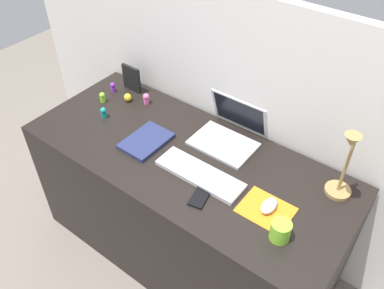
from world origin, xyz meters
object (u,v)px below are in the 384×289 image
mouse (269,206)px  toy_figurine_purple (113,87)px  toy_figurine_pink (146,98)px  toy_figurine_lime (102,97)px  toy_figurine_yellow (128,97)px  laptop (231,130)px  cell_phone (200,196)px  picture_frame (132,79)px  coffee_mug (280,231)px  desk_lamp (345,167)px  toy_figurine_teal (104,112)px  notebook_pad (146,141)px  keyboard (200,174)px

mouse → toy_figurine_purple: (-1.12, 0.23, 0.01)m
toy_figurine_pink → toy_figurine_lime: toy_figurine_pink is taller
toy_figurine_yellow → toy_figurine_purple: (-0.13, 0.02, 0.01)m
laptop → toy_figurine_lime: size_ratio=5.17×
cell_phone → picture_frame: size_ratio=0.85×
coffee_mug → toy_figurine_purple: bearing=165.1°
laptop → cell_phone: laptop is taller
desk_lamp → toy_figurine_purple: (-1.31, -0.01, -0.14)m
toy_figurine_purple → coffee_mug: bearing=-14.9°
desk_lamp → coffee_mug: (-0.09, -0.33, -0.13)m
toy_figurine_teal → toy_figurine_yellow: toy_figurine_teal is taller
desk_lamp → coffee_mug: desk_lamp is taller
notebook_pad → picture_frame: 0.48m
mouse → notebook_pad: 0.68m
laptop → toy_figurine_yellow: 0.63m
laptop → toy_figurine_teal: size_ratio=5.09×
toy_figurine_purple → keyboard: bearing=-17.1°
desk_lamp → notebook_pad: 0.91m
coffee_mug → toy_figurine_pink: bearing=160.4°
laptop → toy_figurine_purple: 0.75m
toy_figurine_lime → mouse: bearing=-6.3°
notebook_pad → keyboard: bearing=-3.5°
cell_phone → toy_figurine_pink: (-0.63, 0.37, 0.03)m
toy_figurine_pink → desk_lamp: bearing=-1.3°
cell_phone → desk_lamp: (0.45, 0.34, 0.17)m
toy_figurine_teal → toy_figurine_lime: (-0.11, 0.09, -0.00)m
cell_phone → notebook_pad: notebook_pad is taller
keyboard → toy_figurine_lime: size_ratio=7.06×
cell_phone → toy_figurine_pink: toy_figurine_pink is taller
desk_lamp → toy_figurine_purple: 1.31m
laptop → toy_figurine_purple: size_ratio=5.24×
desk_lamp → toy_figurine_pink: size_ratio=6.11×
cell_phone → coffee_mug: bearing=-9.7°
laptop → coffee_mug: (0.47, -0.38, -0.01)m
picture_frame → toy_figurine_teal: bearing=-78.2°
cell_phone → notebook_pad: size_ratio=0.53×
picture_frame → toy_figurine_purple: size_ratio=2.62×
keyboard → toy_figurine_lime: bearing=169.8°
notebook_pad → toy_figurine_lime: bearing=165.6°
keyboard → mouse: size_ratio=4.27×
toy_figurine_teal → toy_figurine_pink: bearing=67.9°
mouse → toy_figurine_pink: (-0.89, 0.26, 0.01)m
picture_frame → toy_figurine_purple: (-0.08, -0.08, -0.05)m
coffee_mug → toy_figurine_yellow: 1.13m
coffee_mug → toy_figurine_pink: size_ratio=1.40×
picture_frame → toy_figurine_yellow: 0.12m
toy_figurine_yellow → toy_figurine_lime: toy_figurine_lime is taller
laptop → toy_figurine_pink: size_ratio=5.03×
mouse → notebook_pad: bearing=179.3°
mouse → toy_figurine_purple: bearing=168.6°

